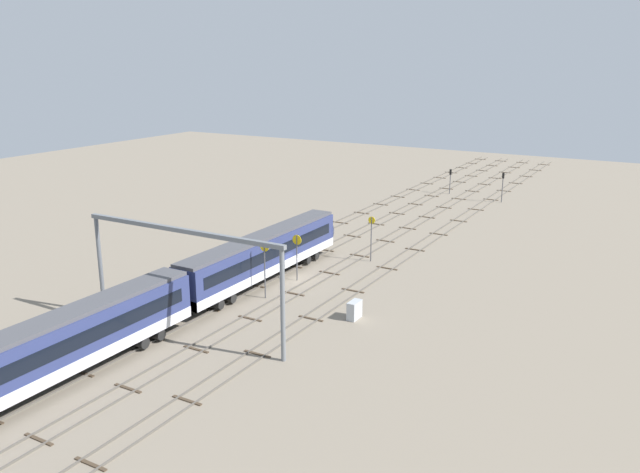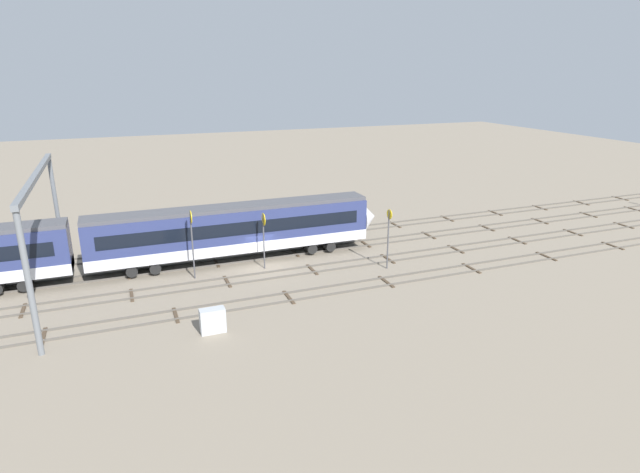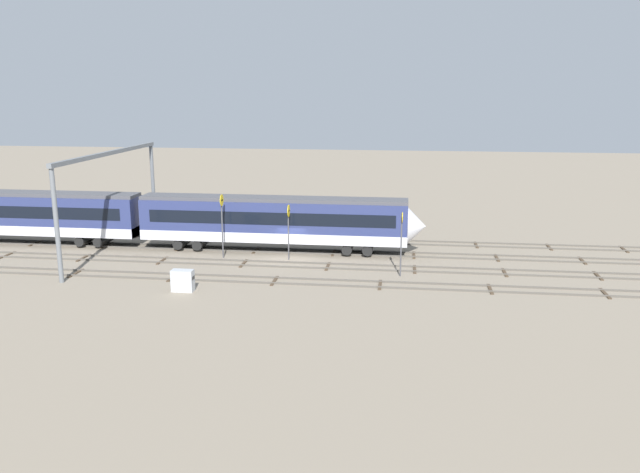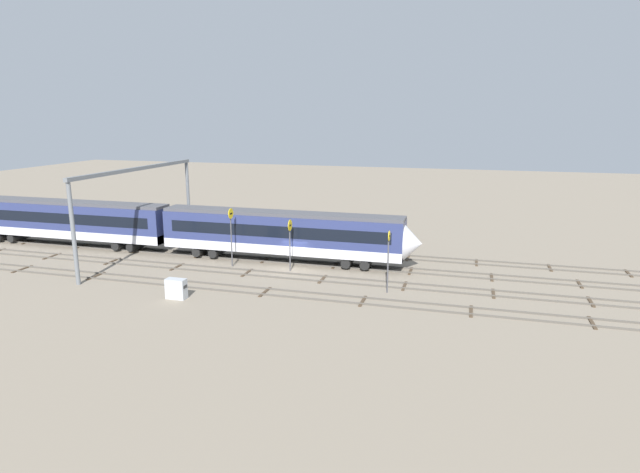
{
  "view_description": "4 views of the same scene",
  "coord_description": "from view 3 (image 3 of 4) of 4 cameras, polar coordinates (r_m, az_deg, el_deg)",
  "views": [
    {
      "loc": [
        -53.38,
        -33.85,
        22.05
      ],
      "look_at": [
        5.84,
        0.15,
        3.16
      ],
      "focal_mm": 36.49,
      "sensor_mm": 36.0,
      "label": 1
    },
    {
      "loc": [
        -10.79,
        -40.66,
        15.97
      ],
      "look_at": [
        4.74,
        -1.13,
        2.46
      ],
      "focal_mm": 29.5,
      "sensor_mm": 36.0,
      "label": 2
    },
    {
      "loc": [
        9.54,
        -53.29,
        14.46
      ],
      "look_at": [
        2.5,
        1.05,
        1.78
      ],
      "focal_mm": 36.09,
      "sensor_mm": 36.0,
      "label": 3
    },
    {
      "loc": [
        15.5,
        -45.38,
        14.09
      ],
      "look_at": [
        2.37,
        1.18,
        3.03
      ],
      "focal_mm": 29.97,
      "sensor_mm": 36.0,
      "label": 4
    }
  ],
  "objects": [
    {
      "name": "ground_plane",
      "position": [
        56.04,
        -2.67,
        -1.94
      ],
      "size": [
        201.84,
        201.84,
        0.0
      ],
      "primitive_type": "plane",
      "color": "gray"
    },
    {
      "name": "track_near_foreground",
      "position": [
        49.48,
        -4.07,
        -3.91
      ],
      "size": [
        185.84,
        2.4,
        0.16
      ],
      "color": "#59544C",
      "rests_on": "ground"
    },
    {
      "name": "track_second_near",
      "position": [
        53.83,
        -3.1,
        -2.49
      ],
      "size": [
        185.84,
        2.4,
        0.16
      ],
      "color": "#59544C",
      "rests_on": "ground"
    },
    {
      "name": "track_with_train",
      "position": [
        58.22,
        -2.28,
        -1.29
      ],
      "size": [
        185.84,
        2.4,
        0.16
      ],
      "color": "#59544C",
      "rests_on": "ground"
    },
    {
      "name": "track_second_far",
      "position": [
        62.64,
        -1.58,
        -0.26
      ],
      "size": [
        185.84,
        2.4,
        0.16
      ],
      "color": "#59544C",
      "rests_on": "ground"
    },
    {
      "name": "overhead_gantry",
      "position": [
        59.84,
        -18.07,
        5.09
      ],
      "size": [
        0.4,
        19.63,
        9.08
      ],
      "color": "slate",
      "rests_on": "ground"
    },
    {
      "name": "speed_sign_near_foreground",
      "position": [
        54.8,
        -2.81,
        1.18
      ],
      "size": [
        0.14,
        1.03,
        4.81
      ],
      "color": "#4C4C51",
      "rests_on": "ground"
    },
    {
      "name": "speed_sign_mid_trackside",
      "position": [
        50.3,
        7.24,
        0.03
      ],
      "size": [
        0.14,
        0.81,
        5.13
      ],
      "color": "#4C4C51",
      "rests_on": "ground"
    },
    {
      "name": "speed_sign_far_trackside",
      "position": [
        55.96,
        -8.68,
        1.76
      ],
      "size": [
        0.14,
        0.99,
        5.59
      ],
      "color": "#4C4C51",
      "rests_on": "ground"
    },
    {
      "name": "relay_cabinet",
      "position": [
        47.86,
        -12.08,
        -3.85
      ],
      "size": [
        1.61,
        0.76,
        1.61
      ],
      "color": "#B2B7BC",
      "rests_on": "ground"
    }
  ]
}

